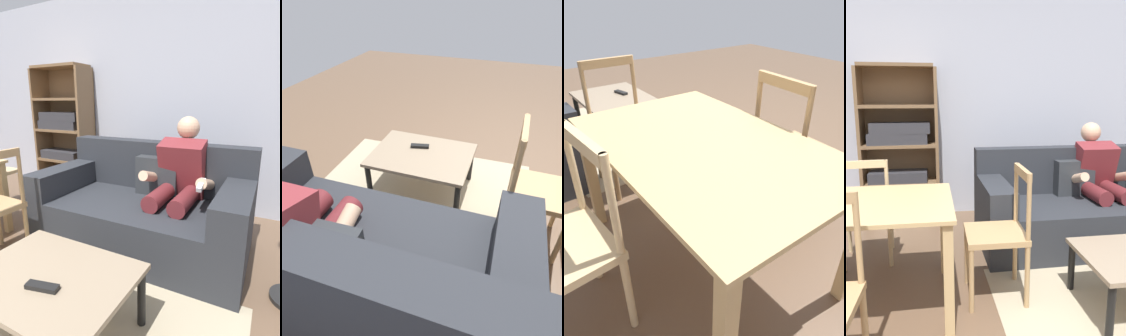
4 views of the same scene
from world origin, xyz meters
TOP-DOWN VIEW (x-y plane):
  - ground_plane at (0.00, 0.00)m, footprint 8.93×8.93m
  - coffee_table at (1.14, 0.68)m, footprint 0.89×0.66m
  - tv_remote at (1.20, 0.58)m, footprint 0.18×0.09m
  - dining_table at (-0.85, 0.99)m, footprint 1.41×0.89m
  - dining_chair_near_wall at (-0.85, 1.70)m, footprint 0.45×0.45m
  - dining_chair_facing_couch at (0.19, 0.99)m, footprint 0.43×0.43m
  - dining_chair_by_doorway at (-0.85, 0.27)m, footprint 0.44×0.44m
  - area_rug at (1.14, 0.68)m, footprint 2.02×1.43m

SIDE VIEW (x-z plane):
  - ground_plane at x=0.00m, z-range 0.00..0.00m
  - area_rug at x=1.14m, z-range 0.00..0.01m
  - coffee_table at x=1.14m, z-range 0.15..0.55m
  - tv_remote at x=1.20m, z-range 0.40..0.42m
  - dining_chair_near_wall at x=-0.85m, z-range 0.00..0.93m
  - dining_chair_by_doorway at x=-0.85m, z-range -0.01..0.96m
  - dining_chair_facing_couch at x=0.19m, z-range 0.00..0.95m
  - dining_table at x=-0.85m, z-range 0.27..1.01m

